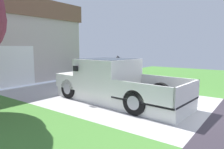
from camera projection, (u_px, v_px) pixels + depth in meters
pickup_truck at (110, 82)px, 8.06m from camera, size 2.27×5.51×1.66m
person_with_hat at (118, 71)px, 9.72m from camera, size 0.44×0.42×1.72m
handbag at (121, 89)px, 9.77m from camera, size 0.38×0.15×0.44m
house_with_garage at (0, 41)px, 13.16m from camera, size 8.66×6.07×4.97m
wheeled_trash_bin at (90, 69)px, 14.32m from camera, size 0.60×0.72×1.05m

